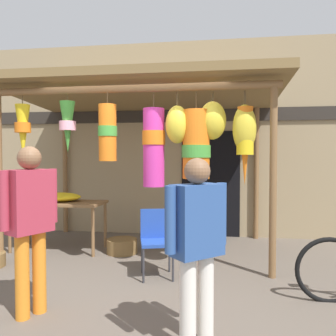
% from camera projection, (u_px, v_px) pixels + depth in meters
% --- Properties ---
extents(ground_plane, '(30.00, 30.00, 0.00)m').
position_uv_depth(ground_plane, '(133.00, 272.00, 4.63)').
color(ground_plane, '#60564C').
extents(shop_facade, '(11.93, 0.29, 3.71)m').
position_uv_depth(shop_facade, '(163.00, 139.00, 6.91)').
color(shop_facade, '#9E8966').
rests_on(shop_facade, ground_plane).
extents(market_stall_canopy, '(4.24, 2.61, 2.67)m').
position_uv_depth(market_stall_canopy, '(150.00, 107.00, 5.37)').
color(market_stall_canopy, brown).
rests_on(market_stall_canopy, ground_plane).
extents(display_table, '(1.47, 0.66, 0.79)m').
position_uv_depth(display_table, '(59.00, 207.00, 5.68)').
color(display_table, brown).
rests_on(display_table, ground_plane).
extents(flower_heap_on_table, '(0.76, 0.53, 0.14)m').
position_uv_depth(flower_heap_on_table, '(59.00, 197.00, 5.73)').
color(flower_heap_on_table, yellow).
rests_on(flower_heap_on_table, display_table).
extents(folding_chair, '(0.49, 0.49, 0.84)m').
position_uv_depth(folding_chair, '(156.00, 236.00, 4.49)').
color(folding_chair, '#2347A8').
rests_on(folding_chair, ground_plane).
extents(wicker_basket_by_table, '(0.48, 0.48, 0.22)m').
position_uv_depth(wicker_basket_by_table, '(122.00, 246.00, 5.52)').
color(wicker_basket_by_table, brown).
rests_on(wicker_basket_by_table, ground_plane).
extents(vendor_in_orange, '(0.38, 0.54, 1.63)m').
position_uv_depth(vendor_in_orange, '(30.00, 216.00, 3.34)').
color(vendor_in_orange, orange).
rests_on(vendor_in_orange, ground_plane).
extents(customer_foreground, '(0.46, 0.43, 1.52)m').
position_uv_depth(customer_foreground, '(197.00, 238.00, 2.75)').
color(customer_foreground, silver).
rests_on(customer_foreground, ground_plane).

